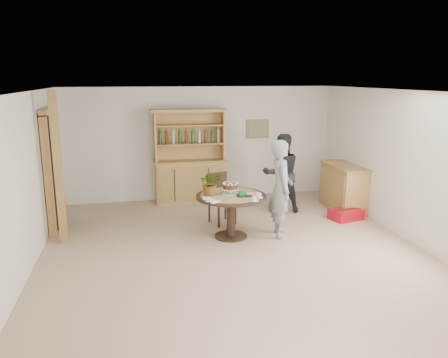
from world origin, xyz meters
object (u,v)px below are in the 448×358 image
(sideboard, at_px, (343,187))
(dining_table, at_px, (231,203))
(teen_boy, at_px, (281,189))
(red_suitcase, at_px, (346,214))
(hutch, at_px, (190,171))
(dining_chair, at_px, (220,195))
(adult_person, at_px, (281,173))

(sideboard, bearing_deg, dining_table, -157.02)
(teen_boy, bearing_deg, dining_table, 91.17)
(sideboard, xyz_separation_m, dining_table, (-2.65, -1.12, 0.13))
(sideboard, relative_size, red_suitcase, 1.85)
(hutch, bearing_deg, red_suitcase, -33.87)
(dining_chair, distance_m, adult_person, 1.43)
(sideboard, height_order, dining_table, sideboard)
(sideboard, relative_size, dining_chair, 1.33)
(sideboard, bearing_deg, adult_person, 175.76)
(hutch, bearing_deg, sideboard, -22.21)
(hutch, xyz_separation_m, sideboard, (3.04, -1.24, -0.22))
(teen_boy, bearing_deg, hutch, 34.65)
(teen_boy, xyz_separation_m, adult_person, (0.47, 1.32, -0.04))
(hutch, xyz_separation_m, adult_person, (1.71, -1.14, 0.12))
(dining_table, xyz_separation_m, adult_person, (1.32, 1.22, 0.20))
(sideboard, distance_m, red_suitcase, 0.78)
(dining_table, bearing_deg, hutch, 99.43)
(teen_boy, height_order, red_suitcase, teen_boy)
(hutch, distance_m, teen_boy, 2.76)
(dining_table, bearing_deg, adult_person, 42.77)
(dining_table, distance_m, dining_chair, 0.83)
(teen_boy, height_order, adult_person, teen_boy)
(sideboard, relative_size, teen_boy, 0.75)
(sideboard, bearing_deg, red_suitcase, -110.62)
(teen_boy, relative_size, red_suitcase, 2.48)
(hutch, relative_size, teen_boy, 1.21)
(sideboard, height_order, red_suitcase, sideboard)
(teen_boy, bearing_deg, sideboard, -47.90)
(adult_person, bearing_deg, teen_boy, 70.74)
(hutch, relative_size, sideboard, 1.62)
(hutch, bearing_deg, adult_person, -33.72)
(teen_boy, relative_size, adult_person, 1.05)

